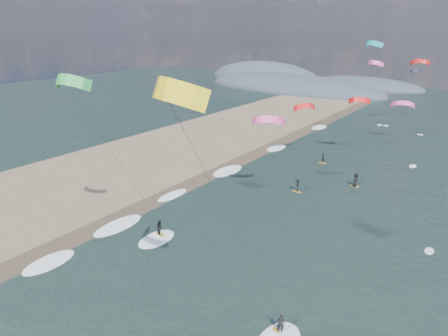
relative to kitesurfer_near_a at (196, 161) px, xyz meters
The scene contains 9 objects.
ground 15.37m from the kitesurfer_near_a, 169.19° to the left, with size 260.00×260.00×0.00m, color black.
sand_strip 36.02m from the kitesurfer_near_a, 160.04° to the left, with size 26.00×240.00×0.00m, color brown.
wet_sand_strip 26.21m from the kitesurfer_near_a, 149.57° to the left, with size 3.00×240.00×0.00m, color #382D23.
coastal_hills 121.88m from the kitesurfer_near_a, 115.57° to the left, with size 80.00×41.00×15.00m.
kitesurfer_near_a is the anchor object (origin of this frame).
kitesurfer_near_b 16.31m from the kitesurfer_near_a, 163.30° to the left, with size 6.93×8.41×16.78m.
far_kitesurfers 33.88m from the kitesurfer_near_a, 99.71° to the left, with size 8.25×13.19×1.86m.
bg_kite_field 54.61m from the kitesurfer_near_a, 97.61° to the left, with size 13.31×73.01×11.40m.
shoreline_surf 27.80m from the kitesurfer_near_a, 138.44° to the left, with size 2.40×79.40×0.11m.
Camera 1 is at (19.68, -15.02, 19.93)m, focal length 30.00 mm.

